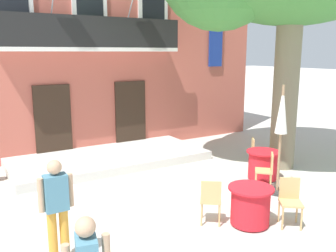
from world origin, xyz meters
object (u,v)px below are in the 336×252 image
Objects in this scene: pedestrian_near_entrance at (57,207)px; cafe_chair_middle_1 at (290,198)px; cafe_chair_near_tree_0 at (267,169)px; cafe_chair_near_tree_1 at (256,152)px; cafe_table_middle at (250,205)px; cafe_table_near_tree at (263,165)px; cafe_umbrella at (281,124)px; cafe_chair_middle_0 at (211,198)px.

cafe_chair_middle_1 is at bearing -12.59° from pedestrian_near_entrance.
cafe_chair_near_tree_0 is 1.00× the size of cafe_chair_near_tree_1.
cafe_chair_near_tree_1 is (0.86, 1.23, 0.00)m from cafe_chair_near_tree_0.
cafe_chair_near_tree_1 is at bearing 43.70° from cafe_table_middle.
cafe_table_near_tree is at bearing -121.68° from cafe_chair_near_tree_1.
cafe_chair_near_tree_1 is 0.36× the size of cafe_umbrella.
cafe_chair_middle_1 reaches higher than cafe_table_near_tree.
cafe_umbrella reaches higher than cafe_chair_near_tree_1.
cafe_umbrella reaches higher than pedestrian_near_entrance.
pedestrian_near_entrance is at bearing -162.90° from cafe_chair_near_tree_1.
pedestrian_near_entrance is at bearing 171.17° from cafe_table_middle.
cafe_chair_middle_0 is 2.88m from pedestrian_near_entrance.
cafe_chair_near_tree_0 is at bearing 18.18° from cafe_chair_middle_0.
cafe_chair_middle_0 is at bearing 148.62° from cafe_chair_middle_1.
cafe_chair_near_tree_0 is (-0.47, -0.59, 0.14)m from cafe_table_near_tree.
cafe_umbrella is at bearing 3.37° from pedestrian_near_entrance.
cafe_table_near_tree is 3.04m from cafe_chair_middle_0.
cafe_umbrella is at bearing 10.83° from cafe_chair_middle_0.
cafe_chair_near_tree_0 reaches higher than cafe_table_near_tree.
cafe_chair_middle_0 is (-2.26, -0.74, 0.00)m from cafe_chair_near_tree_0.
cafe_table_near_tree is 0.77m from cafe_chair_near_tree_1.
cafe_chair_middle_1 is (-1.44, -2.12, 0.14)m from cafe_table_near_tree.
cafe_chair_near_tree_0 is 1.99m from cafe_table_middle.
cafe_table_middle is (-2.49, -2.38, -0.14)m from cafe_chair_near_tree_1.
cafe_chair_middle_1 is at bearing -129.88° from cafe_umbrella.
cafe_umbrella is (2.31, 0.44, 1.14)m from cafe_chair_middle_0.
cafe_chair_middle_1 is at bearing -123.67° from cafe_chair_near_tree_1.
cafe_chair_near_tree_1 is 2.07m from cafe_umbrella.
cafe_umbrella reaches higher than cafe_table_middle.
cafe_chair_middle_1 is (-0.97, -1.53, 0.00)m from cafe_chair_near_tree_0.
cafe_chair_near_tree_0 is 1.00× the size of cafe_chair_middle_0.
cafe_chair_near_tree_1 reaches higher than cafe_table_near_tree.
cafe_chair_near_tree_0 and cafe_chair_middle_1 have the same top height.
cafe_table_middle is at bearing -153.23° from cafe_umbrella.
cafe_chair_near_tree_1 is 1.00× the size of cafe_chair_middle_0.
cafe_table_middle is at bearing -140.31° from cafe_table_near_tree.
cafe_chair_near_tree_0 is 5.16m from pedestrian_near_entrance.
cafe_chair_near_tree_1 is 1.00× the size of cafe_chair_middle_1.
cafe_table_near_tree is 0.95× the size of cafe_chair_middle_0.
cafe_chair_near_tree_0 is 2.38m from cafe_chair_middle_0.
cafe_table_near_tree is 0.95× the size of cafe_chair_near_tree_0.
cafe_table_near_tree is 0.34× the size of cafe_umbrella.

